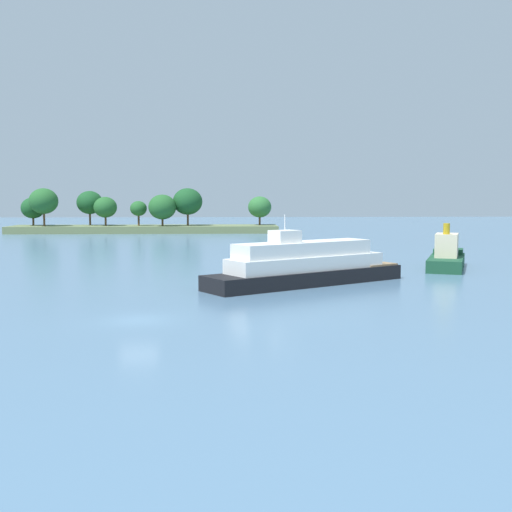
{
  "coord_description": "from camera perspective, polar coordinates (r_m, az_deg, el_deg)",
  "views": [
    {
      "loc": [
        5.67,
        -41.33,
        8.13
      ],
      "look_at": [
        9.24,
        31.33,
        1.2
      ],
      "focal_mm": 44.59,
      "sensor_mm": 36.0,
      "label": 1
    }
  ],
  "objects": [
    {
      "name": "treeline_island",
      "position": [
        142.04,
        -10.73,
        3.6
      ],
      "size": [
        58.31,
        10.76,
        9.74
      ],
      "color": "#66754C",
      "rests_on": "ground"
    },
    {
      "name": "ground_plane",
      "position": [
        42.5,
        -10.48,
        -5.68
      ],
      "size": [
        400.0,
        400.0,
        0.0
      ],
      "primitive_type": "plane",
      "color": "slate"
    },
    {
      "name": "tugboat",
      "position": [
        74.14,
        16.72,
        -0.06
      ],
      "size": [
        7.56,
        11.65,
        5.14
      ],
      "color": "#19472D",
      "rests_on": "ground"
    },
    {
      "name": "white_riverboat",
      "position": [
        58.26,
        4.52,
        -0.89
      ],
      "size": [
        19.51,
        14.39,
        6.46
      ],
      "color": "black",
      "rests_on": "ground"
    },
    {
      "name": "small_motorboat",
      "position": [
        85.22,
        1.4,
        0.13
      ],
      "size": [
        5.02,
        2.97,
        0.92
      ],
      "color": "slate",
      "rests_on": "ground"
    }
  ]
}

